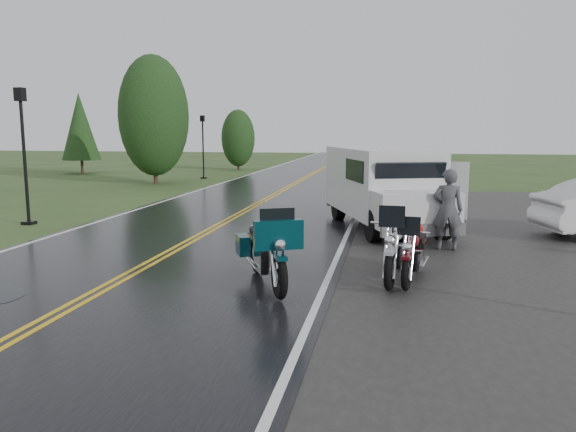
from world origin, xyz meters
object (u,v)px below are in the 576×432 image
object	(u,v)px
motorcycle_teal	(279,258)
lamp_post_far_left	(203,147)
motorcycle_silver	(390,253)
person_at_van	(448,211)
van_white	(374,197)
lamp_post_near_left	(24,156)
motorcycle_red	(407,258)

from	to	relation	value
motorcycle_teal	lamp_post_far_left	bearing A→B (deg)	87.04
motorcycle_silver	person_at_van	bearing A→B (deg)	77.90
motorcycle_silver	van_white	xyz separation A→B (m)	(-0.41, 4.39, 0.45)
motorcycle_teal	person_at_van	distance (m)	5.52
van_white	person_at_van	bearing A→B (deg)	-39.94
person_at_van	van_white	bearing A→B (deg)	-18.88
lamp_post_near_left	lamp_post_far_left	bearing A→B (deg)	90.30
motorcycle_red	person_at_van	world-z (taller)	person_at_van
van_white	lamp_post_far_left	distance (m)	20.08
van_white	lamp_post_far_left	world-z (taller)	lamp_post_far_left
person_at_van	lamp_post_near_left	distance (m)	12.08
van_white	lamp_post_near_left	bearing A→B (deg)	155.15
lamp_post_far_left	motorcycle_silver	bearing A→B (deg)	-63.61
lamp_post_near_left	motorcycle_teal	bearing A→B (deg)	-34.98
motorcycle_red	lamp_post_far_left	size ratio (longest dim) A/B	0.58
motorcycle_red	van_white	xyz separation A→B (m)	(-0.70, 4.33, 0.54)
motorcycle_silver	person_at_van	size ratio (longest dim) A/B	1.29
motorcycle_silver	lamp_post_near_left	bearing A→B (deg)	160.01
van_white	lamp_post_near_left	distance (m)	10.31
motorcycle_red	van_white	world-z (taller)	van_white
person_at_van	motorcycle_silver	bearing A→B (deg)	72.77
motorcycle_teal	person_at_van	world-z (taller)	person_at_van
motorcycle_teal	lamp_post_near_left	distance (m)	10.91
motorcycle_red	motorcycle_teal	distance (m)	2.24
person_at_van	lamp_post_far_left	size ratio (longest dim) A/B	0.52
motorcycle_teal	person_at_van	size ratio (longest dim) A/B	1.34
person_at_van	lamp_post_far_left	xyz separation A→B (m)	(-12.01, 17.85, 0.89)
van_white	lamp_post_far_left	bearing A→B (deg)	101.54
motorcycle_teal	van_white	xyz separation A→B (m)	(1.35, 5.23, 0.42)
motorcycle_silver	van_white	bearing A→B (deg)	102.12
motorcycle_red	lamp_post_far_left	bearing A→B (deg)	127.18
lamp_post_near_left	motorcycle_red	bearing A→B (deg)	-25.94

